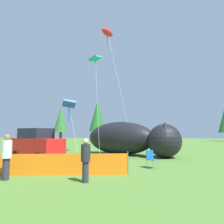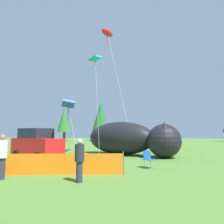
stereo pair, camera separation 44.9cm
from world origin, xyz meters
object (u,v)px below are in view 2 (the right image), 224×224
at_px(folding_chair, 149,158).
at_px(inflatable_cat, 128,140).
at_px(parked_car, 37,144).
at_px(kite_teal_diamond, 95,60).
at_px(spectator_in_red_shirt, 79,158).
at_px(kite_blue_box, 68,105).
at_px(spectator_in_grey_shirt, 2,155).
at_px(kite_red_lizard, 107,33).

distance_m(folding_chair, inflatable_cat, 6.88).
height_order(folding_chair, inflatable_cat, inflatable_cat).
bearing_deg(parked_car, kite_teal_diamond, 62.89).
xyz_separation_m(inflatable_cat, spectator_in_red_shirt, (-0.97, -10.50, -0.40)).
bearing_deg(folding_chair, inflatable_cat, 154.76).
bearing_deg(inflatable_cat, spectator_in_red_shirt, -65.27).
relative_size(spectator_in_red_shirt, kite_teal_diamond, 0.19).
distance_m(inflatable_cat, kite_teal_diamond, 7.56).
xyz_separation_m(parked_car, kite_blue_box, (2.67, -0.50, 2.89)).
xyz_separation_m(spectator_in_grey_shirt, kite_teal_diamond, (1.50, 10.03, 7.31)).
bearing_deg(kite_red_lizard, parked_car, -150.57).
height_order(folding_chair, kite_red_lizard, kite_red_lizard).
bearing_deg(kite_teal_diamond, inflatable_cat, 9.84).
height_order(spectator_in_red_shirt, kite_red_lizard, kite_red_lizard).
bearing_deg(spectator_in_red_shirt, inflatable_cat, 84.73).
bearing_deg(kite_blue_box, inflatable_cat, 43.12).
bearing_deg(kite_teal_diamond, spectator_in_red_shirt, -79.51).
xyz_separation_m(inflatable_cat, spectator_in_grey_shirt, (-4.33, -10.52, -0.31)).
relative_size(parked_car, inflatable_cat, 0.54).
relative_size(parked_car, spectator_in_red_shirt, 2.76).
height_order(folding_chair, kite_teal_diamond, kite_teal_diamond).
xyz_separation_m(folding_chair, kite_red_lizard, (-3.46, 6.14, 10.24)).
distance_m(folding_chair, kite_teal_diamond, 10.89).
relative_size(inflatable_cat, kite_red_lizard, 0.77).
bearing_deg(folding_chair, kite_blue_box, -156.21).
relative_size(folding_chair, kite_teal_diamond, 0.11).
distance_m(inflatable_cat, spectator_in_red_shirt, 10.55).
height_order(spectator_in_red_shirt, kite_teal_diamond, kite_teal_diamond).
bearing_deg(parked_car, kite_blue_box, 16.54).
height_order(folding_chair, spectator_in_red_shirt, spectator_in_red_shirt).
bearing_deg(parked_car, kite_red_lizard, 56.68).
relative_size(spectator_in_red_shirt, kite_blue_box, 0.39).
height_order(inflatable_cat, kite_blue_box, kite_blue_box).
distance_m(parked_car, folding_chair, 9.08).
bearing_deg(parked_car, spectator_in_red_shirt, -24.40).
bearing_deg(folding_chair, spectator_in_grey_shirt, -97.05).
height_order(kite_red_lizard, kite_teal_diamond, kite_red_lizard).
bearing_deg(spectator_in_red_shirt, kite_blue_box, 114.41).
bearing_deg(kite_teal_diamond, kite_red_lizard, 1.24).
distance_m(inflatable_cat, kite_blue_box, 6.11).
xyz_separation_m(parked_car, inflatable_cat, (6.69, 3.26, 0.25)).
bearing_deg(kite_blue_box, kite_red_lizard, 55.25).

